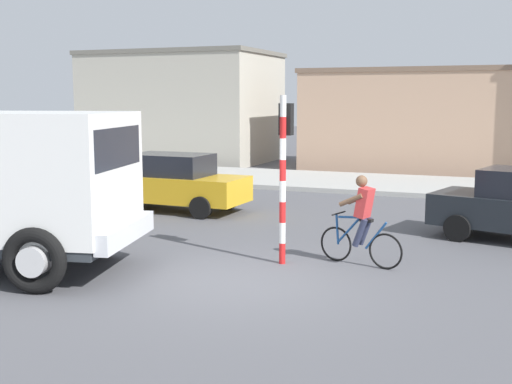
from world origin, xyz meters
The scene contains 7 objects.
ground_plane centered at (0.00, 0.00, 0.00)m, with size 120.00×120.00×0.00m, color #56565B.
sidewalk_far centered at (0.00, 13.38, 0.08)m, with size 80.00×5.00×0.16m, color #ADADA8.
cyclist centered at (1.55, 1.91, 0.86)m, with size 1.68×0.61×1.72m.
traffic_light_pole centered at (0.13, 1.55, 2.07)m, with size 0.24×0.43×3.20m.
car_white_mid centered at (-4.67, 5.98, 0.82)m, with size 4.04×1.96×1.60m.
building_corner_left centered at (-11.52, 19.51, 2.70)m, with size 8.91×6.14×5.39m.
building_mid_block centered at (-0.07, 19.36, 2.20)m, with size 9.30×5.16×4.39m.
Camera 1 is at (4.20, -10.15, 3.15)m, focal length 46.21 mm.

